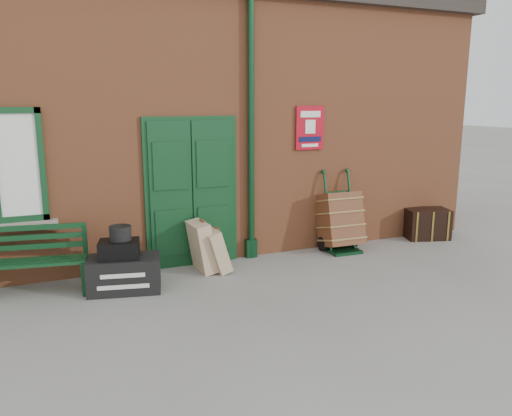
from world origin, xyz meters
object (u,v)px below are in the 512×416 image
bench (27,260)px  porter_trolley (340,221)px  houdini_trunk (125,274)px  dark_trunk (426,224)px

bench → porter_trolley: size_ratio=1.16×
houdini_trunk → porter_trolley: 3.68m
bench → houdini_trunk: size_ratio=1.66×
bench → porter_trolley: (4.80, 0.10, 0.05)m
dark_trunk → porter_trolley: bearing=-162.9°
houdini_trunk → dark_trunk: (5.52, 0.52, 0.04)m
dark_trunk → bench: bearing=-162.6°
porter_trolley → houdini_trunk: bearing=-170.2°
bench → houdini_trunk: bench is taller
bench → porter_trolley: 4.80m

